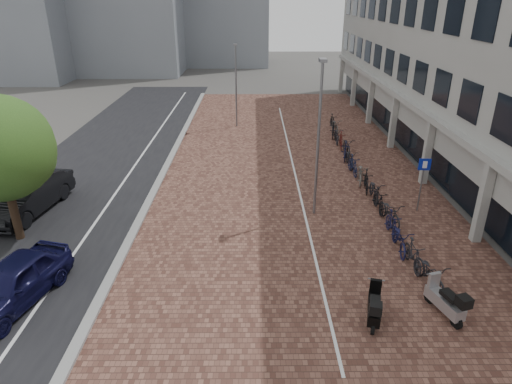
% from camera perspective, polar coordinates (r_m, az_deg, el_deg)
% --- Properties ---
extents(ground, '(140.00, 140.00, 0.00)m').
position_cam_1_polar(ground, '(14.64, 0.17, -14.33)').
color(ground, '#474442').
rests_on(ground, ground).
extents(plaza_brick, '(14.50, 42.00, 0.04)m').
position_cam_1_polar(plaza_brick, '(25.27, 4.45, 2.86)').
color(plaza_brick, brown).
rests_on(plaza_brick, ground).
extents(street_asphalt, '(8.00, 50.00, 0.03)m').
position_cam_1_polar(street_asphalt, '(26.70, -19.82, 2.63)').
color(street_asphalt, black).
rests_on(street_asphalt, ground).
extents(curb, '(0.35, 42.00, 0.14)m').
position_cam_1_polar(curb, '(25.64, -11.58, 2.90)').
color(curb, gray).
rests_on(curb, ground).
extents(lane_line, '(0.12, 44.00, 0.00)m').
position_cam_1_polar(lane_line, '(26.10, -15.68, 2.74)').
color(lane_line, white).
rests_on(lane_line, street_asphalt).
extents(parking_line, '(0.10, 30.00, 0.00)m').
position_cam_1_polar(parking_line, '(25.28, 4.90, 2.91)').
color(parking_line, white).
rests_on(parking_line, plaza_brick).
extents(office_building, '(8.40, 40.00, 15.00)m').
position_cam_1_polar(office_building, '(30.46, 26.85, 20.42)').
color(office_building, '#A2A29D').
rests_on(office_building, ground).
extents(car_navy, '(2.82, 4.66, 1.48)m').
position_cam_1_polar(car_navy, '(16.26, -28.86, -10.22)').
color(car_navy, black).
rests_on(car_navy, ground).
extents(car_dark, '(2.53, 5.30, 1.68)m').
position_cam_1_polar(car_dark, '(22.44, -27.34, -0.39)').
color(car_dark, black).
rests_on(car_dark, ground).
extents(scooter_front, '(1.02, 1.81, 1.19)m').
position_cam_1_polar(scooter_front, '(15.04, 23.10, -12.57)').
color(scooter_front, '#AAAAAF').
rests_on(scooter_front, ground).
extents(scooter_mid, '(0.92, 1.72, 1.13)m').
position_cam_1_polar(scooter_mid, '(14.17, 14.96, -13.90)').
color(scooter_mid, black).
rests_on(scooter_mid, ground).
extents(parking_sign, '(0.53, 0.10, 2.56)m').
position_cam_1_polar(parking_sign, '(21.02, 20.61, 1.91)').
color(parking_sign, slate).
rests_on(parking_sign, ground).
extents(lamp_near, '(0.12, 0.12, 6.74)m').
position_cam_1_polar(lamp_near, '(19.08, 7.97, 6.33)').
color(lamp_near, gray).
rests_on(lamp_near, ground).
extents(lamp_far, '(0.12, 0.12, 5.90)m').
position_cam_1_polar(lamp_far, '(33.26, -2.58, 13.31)').
color(lamp_far, slate).
rests_on(lamp_far, ground).
extents(street_tree, '(4.03, 4.03, 5.86)m').
position_cam_1_polar(street_tree, '(19.27, -29.69, 4.66)').
color(street_tree, '#382619').
rests_on(street_tree, ground).
extents(bike_row, '(1.35, 21.45, 1.05)m').
position_cam_1_polar(bike_row, '(24.42, 13.19, 2.80)').
color(bike_row, black).
rests_on(bike_row, ground).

